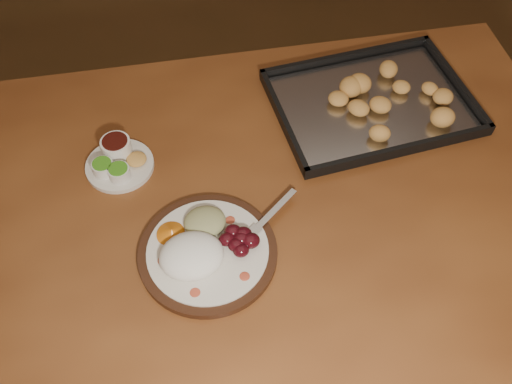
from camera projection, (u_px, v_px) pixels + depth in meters
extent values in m
plane|color=#53361C|center=(239.00, 264.00, 1.92)|extent=(4.00, 4.00, 0.00)
cube|color=brown|center=(230.00, 207.00, 1.17)|extent=(1.53, 0.94, 0.04)
cylinder|color=#523518|center=(433.00, 146.00, 1.76)|extent=(0.07, 0.07, 0.71)
cylinder|color=black|center=(208.00, 253.00, 1.07)|extent=(0.26, 0.26, 0.02)
cylinder|color=beige|center=(208.00, 251.00, 1.06)|extent=(0.23, 0.23, 0.01)
ellipsoid|color=#AF412A|center=(195.00, 292.00, 1.01)|extent=(0.02, 0.02, 0.00)
ellipsoid|color=#AF412A|center=(245.00, 276.00, 1.03)|extent=(0.02, 0.02, 0.00)
ellipsoid|color=#AF412A|center=(230.00, 220.00, 1.10)|extent=(0.02, 0.02, 0.00)
ellipsoid|color=#AF412A|center=(163.00, 261.00, 1.05)|extent=(0.02, 0.02, 0.00)
ellipsoid|color=white|center=(192.00, 256.00, 1.04)|extent=(0.14, 0.13, 0.05)
ellipsoid|color=#4D0B15|center=(236.00, 245.00, 1.05)|extent=(0.03, 0.03, 0.03)
ellipsoid|color=#4D0B15|center=(243.00, 234.00, 1.06)|extent=(0.03, 0.03, 0.03)
ellipsoid|color=#4D0B15|center=(233.00, 232.00, 1.07)|extent=(0.03, 0.03, 0.03)
ellipsoid|color=#4D0B15|center=(251.00, 241.00, 1.06)|extent=(0.03, 0.03, 0.03)
ellipsoid|color=#4D0B15|center=(227.00, 239.00, 1.06)|extent=(0.03, 0.03, 0.03)
ellipsoid|color=#4D0B15|center=(242.00, 239.00, 1.06)|extent=(0.03, 0.03, 0.03)
ellipsoid|color=#4D0B15|center=(241.00, 250.00, 1.04)|extent=(0.03, 0.03, 0.03)
ellipsoid|color=tan|center=(205.00, 222.00, 1.09)|extent=(0.10, 0.09, 0.03)
cone|color=#CD6612|center=(172.00, 232.00, 1.07)|extent=(0.08, 0.08, 0.03)
cube|color=silver|center=(275.00, 210.00, 1.11)|extent=(0.11, 0.09, 0.00)
cube|color=silver|center=(253.00, 232.00, 1.08)|extent=(0.04, 0.04, 0.00)
cylinder|color=silver|center=(249.00, 242.00, 1.06)|extent=(0.02, 0.02, 0.00)
cylinder|color=silver|center=(246.00, 241.00, 1.07)|extent=(0.02, 0.02, 0.00)
cylinder|color=silver|center=(244.00, 239.00, 1.07)|extent=(0.02, 0.02, 0.00)
cylinder|color=silver|center=(242.00, 237.00, 1.07)|extent=(0.02, 0.02, 0.00)
cylinder|color=silver|center=(120.00, 166.00, 1.20)|extent=(0.14, 0.14, 0.01)
cylinder|color=silver|center=(103.00, 168.00, 1.17)|extent=(0.04, 0.04, 0.03)
cylinder|color=#3D881B|center=(102.00, 164.00, 1.16)|extent=(0.04, 0.04, 0.00)
cylinder|color=silver|center=(119.00, 173.00, 1.16)|extent=(0.04, 0.04, 0.03)
cylinder|color=#3D881B|center=(118.00, 169.00, 1.15)|extent=(0.04, 0.04, 0.00)
cylinder|color=white|center=(116.00, 147.00, 1.20)|extent=(0.06, 0.06, 0.04)
cylinder|color=#330D09|center=(115.00, 141.00, 1.18)|extent=(0.05, 0.05, 0.00)
ellipsoid|color=#D09149|center=(136.00, 159.00, 1.19)|extent=(0.04, 0.04, 0.02)
cube|color=black|center=(371.00, 105.00, 1.31)|extent=(0.46, 0.36, 0.01)
cube|color=black|center=(346.00, 57.00, 1.38)|extent=(0.44, 0.05, 0.02)
cube|color=black|center=(402.00, 150.00, 1.21)|extent=(0.44, 0.05, 0.02)
cube|color=black|center=(456.00, 82.00, 1.33)|extent=(0.04, 0.32, 0.02)
cube|color=black|center=(283.00, 120.00, 1.26)|extent=(0.04, 0.32, 0.02)
cube|color=silver|center=(371.00, 103.00, 1.30)|extent=(0.43, 0.32, 0.00)
ellipsoid|color=#D6904B|center=(395.00, 92.00, 1.30)|extent=(0.05, 0.05, 0.03)
ellipsoid|color=#D6904B|center=(405.00, 78.00, 1.33)|extent=(0.07, 0.07, 0.03)
ellipsoid|color=#D6904B|center=(370.00, 69.00, 1.34)|extent=(0.06, 0.06, 0.03)
ellipsoid|color=#D6904B|center=(356.00, 83.00, 1.31)|extent=(0.05, 0.05, 0.03)
ellipsoid|color=#D6904B|center=(337.00, 84.00, 1.31)|extent=(0.07, 0.07, 0.03)
ellipsoid|color=#D6904B|center=(349.00, 98.00, 1.29)|extent=(0.06, 0.06, 0.03)
ellipsoid|color=#D6904B|center=(330.00, 113.00, 1.26)|extent=(0.06, 0.06, 0.03)
ellipsoid|color=#D6904B|center=(366.00, 124.00, 1.24)|extent=(0.07, 0.07, 0.03)
ellipsoid|color=#D6904B|center=(374.00, 115.00, 1.25)|extent=(0.05, 0.05, 0.03)
ellipsoid|color=#D6904B|center=(403.00, 116.00, 1.25)|extent=(0.06, 0.06, 0.03)
ellipsoid|color=#D6904B|center=(395.00, 99.00, 1.28)|extent=(0.07, 0.07, 0.03)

